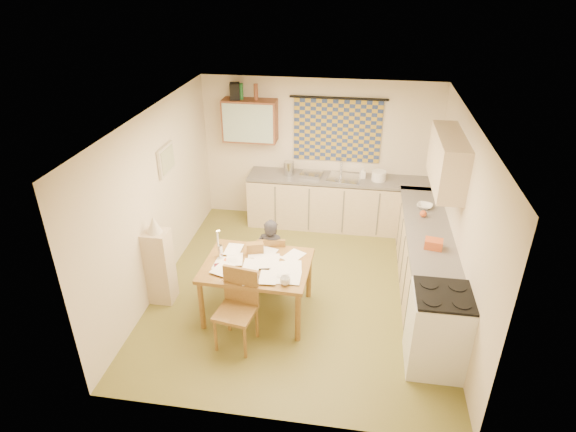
% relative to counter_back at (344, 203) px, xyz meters
% --- Properties ---
extents(floor, '(4.00, 4.50, 0.02)m').
position_rel_counter_back_xyz_m(floor, '(-0.49, -1.95, -0.46)').
color(floor, brown).
rests_on(floor, ground).
extents(ceiling, '(4.00, 4.50, 0.02)m').
position_rel_counter_back_xyz_m(ceiling, '(-0.49, -1.95, 2.06)').
color(ceiling, white).
rests_on(ceiling, floor).
extents(wall_back, '(4.00, 0.02, 2.50)m').
position_rel_counter_back_xyz_m(wall_back, '(-0.49, 0.31, 0.80)').
color(wall_back, beige).
rests_on(wall_back, floor).
extents(wall_front, '(4.00, 0.02, 2.50)m').
position_rel_counter_back_xyz_m(wall_front, '(-0.49, -4.21, 0.80)').
color(wall_front, beige).
rests_on(wall_front, floor).
extents(wall_left, '(0.02, 4.50, 2.50)m').
position_rel_counter_back_xyz_m(wall_left, '(-2.50, -1.95, 0.80)').
color(wall_left, beige).
rests_on(wall_left, floor).
extents(wall_right, '(0.02, 4.50, 2.50)m').
position_rel_counter_back_xyz_m(wall_right, '(1.52, -1.95, 0.80)').
color(wall_right, beige).
rests_on(wall_right, floor).
extents(window_blind, '(1.45, 0.03, 1.05)m').
position_rel_counter_back_xyz_m(window_blind, '(-0.19, 0.27, 1.20)').
color(window_blind, navy).
rests_on(window_blind, wall_back).
extents(curtain_rod, '(1.60, 0.04, 0.04)m').
position_rel_counter_back_xyz_m(curtain_rod, '(-0.19, 0.25, 1.75)').
color(curtain_rod, black).
rests_on(curtain_rod, wall_back).
extents(wall_cabinet, '(0.90, 0.34, 0.70)m').
position_rel_counter_back_xyz_m(wall_cabinet, '(-1.64, 0.13, 1.35)').
color(wall_cabinet, brown).
rests_on(wall_cabinet, wall_back).
extents(wall_cabinet_glass, '(0.84, 0.02, 0.64)m').
position_rel_counter_back_xyz_m(wall_cabinet_glass, '(-1.64, -0.04, 1.35)').
color(wall_cabinet_glass, '#99B2A5').
rests_on(wall_cabinet_glass, wall_back).
extents(upper_cabinet_right, '(0.34, 1.30, 0.70)m').
position_rel_counter_back_xyz_m(upper_cabinet_right, '(1.34, -1.40, 1.40)').
color(upper_cabinet_right, tan).
rests_on(upper_cabinet_right, wall_right).
extents(framed_print, '(0.04, 0.50, 0.40)m').
position_rel_counter_back_xyz_m(framed_print, '(-2.46, -1.55, 1.25)').
color(framed_print, beige).
rests_on(framed_print, wall_left).
extents(print_canvas, '(0.01, 0.42, 0.32)m').
position_rel_counter_back_xyz_m(print_canvas, '(-2.44, -1.55, 1.25)').
color(print_canvas, beige).
rests_on(print_canvas, wall_left).
extents(counter_back, '(3.30, 0.62, 0.92)m').
position_rel_counter_back_xyz_m(counter_back, '(0.00, 0.00, 0.00)').
color(counter_back, tan).
rests_on(counter_back, floor).
extents(counter_right, '(0.62, 2.95, 0.92)m').
position_rel_counter_back_xyz_m(counter_right, '(1.21, -1.64, -0.00)').
color(counter_right, tan).
rests_on(counter_right, floor).
extents(stove, '(0.65, 0.65, 1.00)m').
position_rel_counter_back_xyz_m(stove, '(1.21, -3.15, 0.05)').
color(stove, white).
rests_on(stove, floor).
extents(sink, '(0.61, 0.52, 0.10)m').
position_rel_counter_back_xyz_m(sink, '(-0.02, 0.00, 0.43)').
color(sink, silver).
rests_on(sink, counter_back).
extents(tap, '(0.04, 0.04, 0.28)m').
position_rel_counter_back_xyz_m(tap, '(-0.09, 0.18, 0.61)').
color(tap, silver).
rests_on(tap, counter_back).
extents(dish_rack, '(0.39, 0.35, 0.06)m').
position_rel_counter_back_xyz_m(dish_rack, '(-0.58, 0.00, 0.50)').
color(dish_rack, silver).
rests_on(dish_rack, counter_back).
extents(kettle, '(0.22, 0.22, 0.24)m').
position_rel_counter_back_xyz_m(kettle, '(-0.97, 0.00, 0.59)').
color(kettle, silver).
rests_on(kettle, counter_back).
extents(mixing_bowl, '(0.28, 0.28, 0.16)m').
position_rel_counter_back_xyz_m(mixing_bowl, '(0.55, 0.00, 0.55)').
color(mixing_bowl, white).
rests_on(mixing_bowl, counter_back).
extents(soap_bottle, '(0.12, 0.12, 0.18)m').
position_rel_counter_back_xyz_m(soap_bottle, '(0.28, 0.05, 0.56)').
color(soap_bottle, white).
rests_on(soap_bottle, counter_back).
extents(bowl, '(0.35, 0.35, 0.06)m').
position_rel_counter_back_xyz_m(bowl, '(1.21, -0.93, 0.50)').
color(bowl, white).
rests_on(bowl, counter_right).
extents(orange_bag, '(0.24, 0.19, 0.12)m').
position_rel_counter_back_xyz_m(orange_bag, '(1.21, -2.08, 0.53)').
color(orange_bag, '#C35325').
rests_on(orange_bag, counter_right).
extents(fruit_orange, '(0.10, 0.10, 0.10)m').
position_rel_counter_back_xyz_m(fruit_orange, '(1.16, -1.23, 0.52)').
color(fruit_orange, '#C35325').
rests_on(fruit_orange, counter_right).
extents(speaker, '(0.20, 0.23, 0.26)m').
position_rel_counter_back_xyz_m(speaker, '(-1.88, 0.13, 1.83)').
color(speaker, black).
rests_on(speaker, wall_cabinet).
extents(bottle_green, '(0.07, 0.07, 0.26)m').
position_rel_counter_back_xyz_m(bottle_green, '(-1.77, 0.13, 1.83)').
color(bottle_green, '#195926').
rests_on(bottle_green, wall_cabinet).
extents(bottle_brown, '(0.09, 0.09, 0.26)m').
position_rel_counter_back_xyz_m(bottle_brown, '(-1.53, 0.13, 1.83)').
color(bottle_brown, brown).
rests_on(bottle_brown, wall_cabinet).
extents(dining_table, '(1.37, 1.06, 0.75)m').
position_rel_counter_back_xyz_m(dining_table, '(-0.99, -2.53, -0.07)').
color(dining_table, brown).
rests_on(dining_table, floor).
extents(chair_far, '(0.44, 0.44, 0.85)m').
position_rel_counter_back_xyz_m(chair_far, '(-0.91, -1.93, -0.19)').
color(chair_far, brown).
rests_on(chair_far, floor).
extents(chair_near, '(0.51, 0.51, 0.97)m').
position_rel_counter_back_xyz_m(chair_near, '(-1.11, -3.15, -0.15)').
color(chair_near, brown).
rests_on(chair_near, floor).
extents(person, '(0.46, 0.34, 1.11)m').
position_rel_counter_back_xyz_m(person, '(-0.91, -2.00, 0.10)').
color(person, black).
rests_on(person, floor).
extents(shelf_stand, '(0.32, 0.30, 1.06)m').
position_rel_counter_back_xyz_m(shelf_stand, '(-2.33, -2.47, 0.08)').
color(shelf_stand, tan).
rests_on(shelf_stand, floor).
extents(lampshade, '(0.20, 0.20, 0.22)m').
position_rel_counter_back_xyz_m(lampshade, '(-2.33, -2.47, 0.72)').
color(lampshade, beige).
rests_on(lampshade, shelf_stand).
extents(letter_rack, '(0.24, 0.16, 0.16)m').
position_rel_counter_back_xyz_m(letter_rack, '(-1.06, -2.29, 0.38)').
color(letter_rack, brown).
rests_on(letter_rack, dining_table).
extents(mug, '(0.16, 0.16, 0.10)m').
position_rel_counter_back_xyz_m(mug, '(-0.56, -2.90, 0.35)').
color(mug, white).
rests_on(mug, dining_table).
extents(magazine, '(0.35, 0.37, 0.02)m').
position_rel_counter_back_xyz_m(magazine, '(-1.47, -2.75, 0.31)').
color(magazine, maroon).
rests_on(magazine, dining_table).
extents(book, '(0.18, 0.24, 0.02)m').
position_rel_counter_back_xyz_m(book, '(-1.42, -2.60, 0.31)').
color(book, '#C35325').
rests_on(book, dining_table).
extents(orange_box, '(0.14, 0.11, 0.04)m').
position_rel_counter_back_xyz_m(orange_box, '(-1.28, -2.82, 0.32)').
color(orange_box, '#C35325').
rests_on(orange_box, dining_table).
extents(eyeglasses, '(0.13, 0.05, 0.02)m').
position_rel_counter_back_xyz_m(eyeglasses, '(-0.85, -2.82, 0.31)').
color(eyeglasses, black).
rests_on(eyeglasses, dining_table).
extents(candle_holder, '(0.07, 0.07, 0.18)m').
position_rel_counter_back_xyz_m(candle_holder, '(-1.48, -2.45, 0.39)').
color(candle_holder, silver).
rests_on(candle_holder, dining_table).
extents(candle, '(0.03, 0.03, 0.22)m').
position_rel_counter_back_xyz_m(candle, '(-1.50, -2.46, 0.59)').
color(candle, white).
rests_on(candle, dining_table).
extents(candle_flame, '(0.02, 0.02, 0.02)m').
position_rel_counter_back_xyz_m(candle_flame, '(-1.47, -2.47, 0.71)').
color(candle_flame, '#FFCC66').
rests_on(candle_flame, dining_table).
extents(papers, '(1.14, 0.92, 0.03)m').
position_rel_counter_back_xyz_m(papers, '(-0.91, -2.54, 0.31)').
color(papers, white).
rests_on(papers, dining_table).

